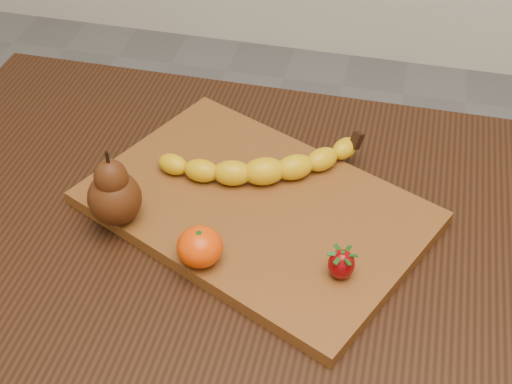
% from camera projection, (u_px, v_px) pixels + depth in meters
% --- Properties ---
extents(table, '(1.00, 0.70, 0.76)m').
position_uv_depth(table, '(227.00, 275.00, 1.04)').
color(table, black).
rests_on(table, ground).
extents(cutting_board, '(0.53, 0.46, 0.02)m').
position_uv_depth(cutting_board, '(256.00, 208.00, 0.99)').
color(cutting_board, brown).
rests_on(cutting_board, table).
extents(banana, '(0.26, 0.16, 0.04)m').
position_uv_depth(banana, '(264.00, 171.00, 1.00)').
color(banana, '#EBB80B').
rests_on(banana, cutting_board).
extents(pear, '(0.09, 0.09, 0.11)m').
position_uv_depth(pear, '(113.00, 187.00, 0.93)').
color(pear, '#47210B').
rests_on(pear, cutting_board).
extents(mandarin, '(0.06, 0.06, 0.05)m').
position_uv_depth(mandarin, '(200.00, 247.00, 0.89)').
color(mandarin, '#EE4202').
rests_on(mandarin, cutting_board).
extents(strawberry, '(0.04, 0.04, 0.04)m').
position_uv_depth(strawberry, '(341.00, 263.00, 0.87)').
color(strawberry, '#7E0307').
rests_on(strawberry, cutting_board).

